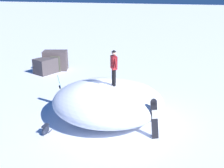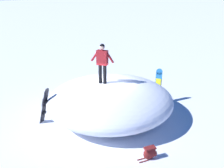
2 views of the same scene
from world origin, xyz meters
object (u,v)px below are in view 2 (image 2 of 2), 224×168
object	(u,v)px
snowboard_primary_upright	(158,86)
backpack_near	(150,153)
snowboard_secondary_upright	(45,105)
backpack_far	(110,86)
snowboarder_standing	(102,60)

from	to	relation	value
snowboard_primary_upright	backpack_near	world-z (taller)	snowboard_primary_upright
snowboard_primary_upright	snowboard_secondary_upright	distance (m)	5.31
snowboard_secondary_upright	backpack_far	bearing A→B (deg)	-161.02
backpack_far	snowboard_secondary_upright	bearing A→B (deg)	18.98
snowboard_primary_upright	backpack_far	bearing A→B (deg)	-72.84
snowboarder_standing	snowboard_primary_upright	world-z (taller)	snowboarder_standing
snowboard_primary_upright	snowboard_secondary_upright	bearing A→B (deg)	-14.27
snowboard_primary_upright	backpack_near	bearing A→B (deg)	41.84
backpack_near	snowboarder_standing	bearing A→B (deg)	-94.68
snowboard_secondary_upright	backpack_far	world-z (taller)	snowboard_secondary_upright
snowboard_primary_upright	snowboard_secondary_upright	xyz separation A→B (m)	(5.15, -1.31, -0.07)
snowboarder_standing	backpack_near	distance (m)	3.97
snowboarder_standing	backpack_near	bearing A→B (deg)	85.32
snowboarder_standing	backpack_far	size ratio (longest dim) A/B	2.60
backpack_far	snowboard_primary_upright	bearing A→B (deg)	107.16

